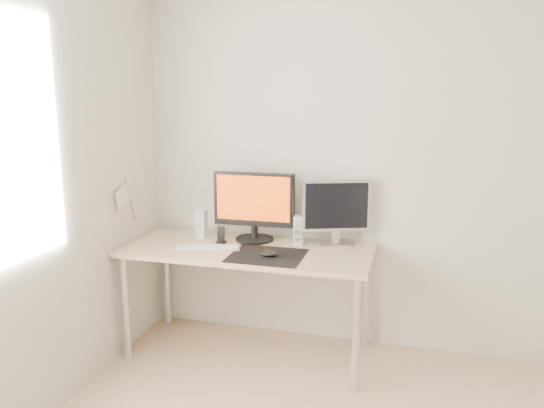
{
  "coord_description": "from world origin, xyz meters",
  "views": [
    {
      "loc": [
        0.11,
        -1.75,
        1.7
      ],
      "look_at": [
        -0.79,
        1.46,
        1.01
      ],
      "focal_mm": 35.0,
      "sensor_mm": 36.0,
      "label": 1
    }
  ],
  "objects_px": {
    "phone_dock": "(221,238)",
    "main_monitor": "(254,204)",
    "second_monitor": "(336,209)",
    "keyboard": "(208,247)",
    "speaker_right": "(299,230)",
    "desk": "(248,259)",
    "mouse": "(269,254)",
    "speaker_left": "(202,224)"
  },
  "relations": [
    {
      "from": "desk",
      "to": "speaker_left",
      "type": "distance_m",
      "value": 0.45
    },
    {
      "from": "main_monitor",
      "to": "speaker_right",
      "type": "height_order",
      "value": "main_monitor"
    },
    {
      "from": "speaker_right",
      "to": "phone_dock",
      "type": "height_order",
      "value": "speaker_right"
    },
    {
      "from": "mouse",
      "to": "speaker_left",
      "type": "xyz_separation_m",
      "value": [
        -0.57,
        0.31,
        0.08
      ]
    },
    {
      "from": "desk",
      "to": "keyboard",
      "type": "distance_m",
      "value": 0.27
    },
    {
      "from": "main_monitor",
      "to": "speaker_left",
      "type": "bearing_deg",
      "value": -176.14
    },
    {
      "from": "speaker_left",
      "to": "speaker_right",
      "type": "height_order",
      "value": "same"
    },
    {
      "from": "speaker_left",
      "to": "phone_dock",
      "type": "xyz_separation_m",
      "value": [
        0.18,
        -0.09,
        -0.06
      ]
    },
    {
      "from": "keyboard",
      "to": "phone_dock",
      "type": "relative_size",
      "value": 3.94
    },
    {
      "from": "phone_dock",
      "to": "speaker_right",
      "type": "bearing_deg",
      "value": 10.59
    },
    {
      "from": "second_monitor",
      "to": "phone_dock",
      "type": "height_order",
      "value": "second_monitor"
    },
    {
      "from": "speaker_left",
      "to": "phone_dock",
      "type": "bearing_deg",
      "value": -26.74
    },
    {
      "from": "second_monitor",
      "to": "keyboard",
      "type": "xyz_separation_m",
      "value": [
        -0.77,
        -0.31,
        -0.23
      ]
    },
    {
      "from": "phone_dock",
      "to": "desk",
      "type": "bearing_deg",
      "value": -15.77
    },
    {
      "from": "main_monitor",
      "to": "speaker_left",
      "type": "xyz_separation_m",
      "value": [
        -0.37,
        -0.02,
        -0.16
      ]
    },
    {
      "from": "speaker_left",
      "to": "mouse",
      "type": "bearing_deg",
      "value": -28.73
    },
    {
      "from": "mouse",
      "to": "main_monitor",
      "type": "distance_m",
      "value": 0.45
    },
    {
      "from": "mouse",
      "to": "speaker_left",
      "type": "bearing_deg",
      "value": 151.27
    },
    {
      "from": "main_monitor",
      "to": "speaker_right",
      "type": "distance_m",
      "value": 0.35
    },
    {
      "from": "speaker_left",
      "to": "keyboard",
      "type": "relative_size",
      "value": 0.45
    },
    {
      "from": "desk",
      "to": "speaker_right",
      "type": "distance_m",
      "value": 0.38
    },
    {
      "from": "keyboard",
      "to": "phone_dock",
      "type": "height_order",
      "value": "phone_dock"
    },
    {
      "from": "speaker_left",
      "to": "keyboard",
      "type": "height_order",
      "value": "speaker_left"
    },
    {
      "from": "second_monitor",
      "to": "speaker_right",
      "type": "height_order",
      "value": "second_monitor"
    },
    {
      "from": "phone_dock",
      "to": "main_monitor",
      "type": "bearing_deg",
      "value": 30.12
    },
    {
      "from": "speaker_right",
      "to": "keyboard",
      "type": "height_order",
      "value": "speaker_right"
    },
    {
      "from": "mouse",
      "to": "keyboard",
      "type": "distance_m",
      "value": 0.43
    },
    {
      "from": "speaker_left",
      "to": "speaker_right",
      "type": "relative_size",
      "value": 1.0
    },
    {
      "from": "speaker_left",
      "to": "speaker_right",
      "type": "xyz_separation_m",
      "value": [
        0.68,
        0.01,
        0.0
      ]
    },
    {
      "from": "main_monitor",
      "to": "speaker_right",
      "type": "relative_size",
      "value": 2.82
    },
    {
      "from": "keyboard",
      "to": "phone_dock",
      "type": "distance_m",
      "value": 0.15
    },
    {
      "from": "main_monitor",
      "to": "keyboard",
      "type": "xyz_separation_m",
      "value": [
        -0.23,
        -0.26,
        -0.25
      ]
    },
    {
      "from": "mouse",
      "to": "second_monitor",
      "type": "xyz_separation_m",
      "value": [
        0.35,
        0.39,
        0.22
      ]
    },
    {
      "from": "speaker_right",
      "to": "speaker_left",
      "type": "bearing_deg",
      "value": -179.42
    },
    {
      "from": "mouse",
      "to": "speaker_right",
      "type": "relative_size",
      "value": 0.52
    },
    {
      "from": "second_monitor",
      "to": "speaker_right",
      "type": "xyz_separation_m",
      "value": [
        -0.23,
        -0.07,
        -0.14
      ]
    },
    {
      "from": "speaker_right",
      "to": "phone_dock",
      "type": "distance_m",
      "value": 0.52
    },
    {
      "from": "mouse",
      "to": "main_monitor",
      "type": "relative_size",
      "value": 0.18
    },
    {
      "from": "main_monitor",
      "to": "keyboard",
      "type": "relative_size",
      "value": 1.26
    },
    {
      "from": "main_monitor",
      "to": "speaker_left",
      "type": "distance_m",
      "value": 0.4
    },
    {
      "from": "speaker_left",
      "to": "phone_dock",
      "type": "height_order",
      "value": "speaker_left"
    },
    {
      "from": "speaker_right",
      "to": "desk",
      "type": "bearing_deg",
      "value": -152.96
    }
  ]
}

